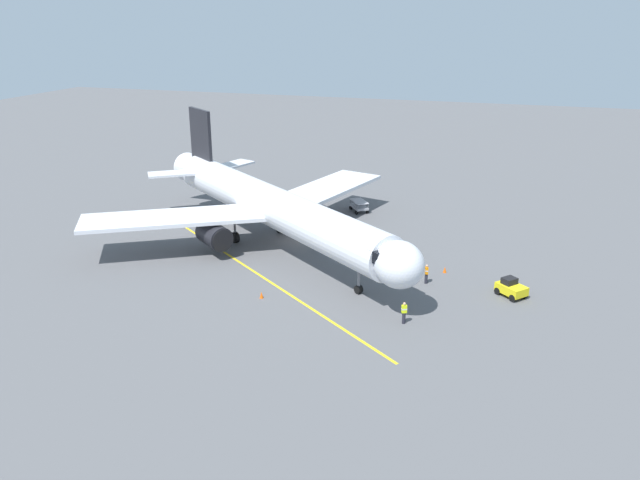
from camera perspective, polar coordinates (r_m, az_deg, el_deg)
The scene contains 10 objects.
ground_plane at distance 63.58m, azimuth -2.24°, elevation -0.02°, with size 220.00×220.00×0.00m, color #565659.
apron_lead_in_line at distance 57.00m, azimuth -6.44°, elevation -2.54°, with size 0.24×40.00×0.01m, color yellow.
airplane at distance 61.09m, azimuth -4.46°, elevation 3.05°, with size 34.45×31.67×11.50m.
ground_crew_marshaller at distance 46.99m, azimuth 7.60°, elevation -6.51°, with size 0.47×0.40×1.71m.
ground_crew_wing_walker at distance 53.98m, azimuth 9.59°, elevation -3.01°, with size 0.35×0.45×1.71m.
tug_near_nose at distance 53.25m, azimuth 16.88°, elevation -4.18°, with size 2.72×2.64×1.50m.
baggage_cart_portside at distance 72.70m, azimuth 3.55°, elevation 3.09°, with size 2.65×2.93×1.27m.
safety_cone_nose_left at distance 55.98m, azimuth 5.55°, elevation -2.64°, with size 0.32×0.32×0.55m, color #F2590F.
safety_cone_nose_right at distance 56.70m, azimuth 11.21°, elevation -2.64°, with size 0.32×0.32×0.55m, color #F2590F.
safety_cone_wing_port at distance 51.01m, azimuth -5.30°, elevation -4.96°, with size 0.32×0.32×0.55m, color #F2590F.
Camera 1 is at (-20.40, 56.19, 21.66)m, focal length 35.43 mm.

